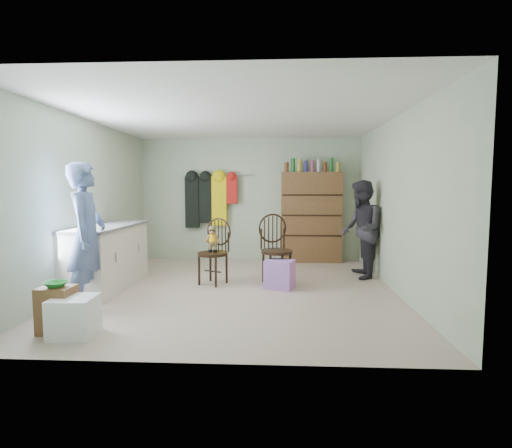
# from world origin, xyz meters

# --- Properties ---
(ground_plane) EXTENTS (5.00, 5.00, 0.00)m
(ground_plane) POSITION_xyz_m (0.00, 0.00, 0.00)
(ground_plane) COLOR beige
(ground_plane) RESTS_ON ground
(room_walls) EXTENTS (5.00, 5.00, 5.00)m
(room_walls) POSITION_xyz_m (0.00, 0.53, 1.58)
(room_walls) COLOR #B7C6A6
(room_walls) RESTS_ON ground
(counter) EXTENTS (0.64, 1.86, 0.94)m
(counter) POSITION_xyz_m (-1.95, 0.00, 0.47)
(counter) COLOR silver
(counter) RESTS_ON ground
(stool) EXTENTS (0.33, 0.29, 0.48)m
(stool) POSITION_xyz_m (-1.70, -1.84, 0.24)
(stool) COLOR brown
(stool) RESTS_ON ground
(bowl) EXTENTS (0.22, 0.22, 0.06)m
(bowl) POSITION_xyz_m (-1.70, -1.84, 0.51)
(bowl) COLOR green
(bowl) RESTS_ON stool
(plastic_tub) EXTENTS (0.44, 0.42, 0.40)m
(plastic_tub) POSITION_xyz_m (-1.47, -1.94, 0.20)
(plastic_tub) COLOR white
(plastic_tub) RESTS_ON ground
(chair_front) EXTENTS (0.60, 0.60, 1.02)m
(chair_front) POSITION_xyz_m (-0.41, 0.34, 0.59)
(chair_front) COLOR #301D11
(chair_front) RESTS_ON ground
(chair_far) EXTENTS (0.62, 0.62, 1.09)m
(chair_far) POSITION_xyz_m (0.54, 0.44, 0.58)
(chair_far) COLOR #301D11
(chair_far) RESTS_ON ground
(striped_bag) EXTENTS (0.48, 0.42, 0.42)m
(striped_bag) POSITION_xyz_m (0.61, 0.09, 0.21)
(striped_bag) COLOR #E572C8
(striped_bag) RESTS_ON ground
(person_left) EXTENTS (0.53, 0.72, 1.81)m
(person_left) POSITION_xyz_m (-1.78, -0.97, 0.90)
(person_left) COLOR #556A9D
(person_left) RESTS_ON ground
(person_right) EXTENTS (0.64, 0.81, 1.62)m
(person_right) POSITION_xyz_m (1.95, 0.87, 0.81)
(person_right) COLOR #2D2B33
(person_right) RESTS_ON ground
(dresser) EXTENTS (1.20, 0.39, 2.08)m
(dresser) POSITION_xyz_m (1.25, 2.30, 0.92)
(dresser) COLOR brown
(dresser) RESTS_ON ground
(coat_rack) EXTENTS (1.42, 0.12, 1.09)m
(coat_rack) POSITION_xyz_m (-0.83, 2.38, 1.25)
(coat_rack) COLOR #99999E
(coat_rack) RESTS_ON ground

